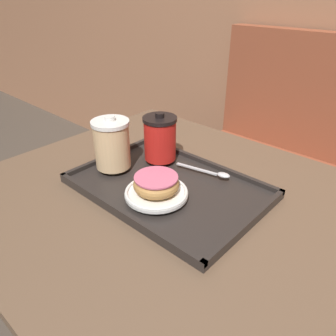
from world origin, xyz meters
The scene contains 8 objects.
booth_bench centered at (0.13, 0.87, 0.32)m, with size 1.19×0.44×1.00m.
cafe_table centered at (0.00, 0.00, 0.54)m, with size 0.96×0.87×0.71m.
serving_tray centered at (-0.01, 0.02, 0.71)m, with size 0.48×0.33×0.02m.
coffee_cup_front centered at (-0.17, -0.02, 0.80)m, with size 0.10×0.10×0.15m.
coffee_cup_rear centered at (-0.11, 0.10, 0.79)m, with size 0.09×0.09×0.14m.
plate_with_chocolate_donut centered at (0.01, -0.05, 0.74)m, with size 0.15×0.15×0.01m.
donut_chocolate_glazed centered at (0.01, -0.05, 0.76)m, with size 0.11×0.11×0.04m.
spoon centered at (0.06, 0.13, 0.74)m, with size 0.15×0.05×0.01m.
Camera 1 is at (0.47, -0.51, 1.17)m, focal length 35.00 mm.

